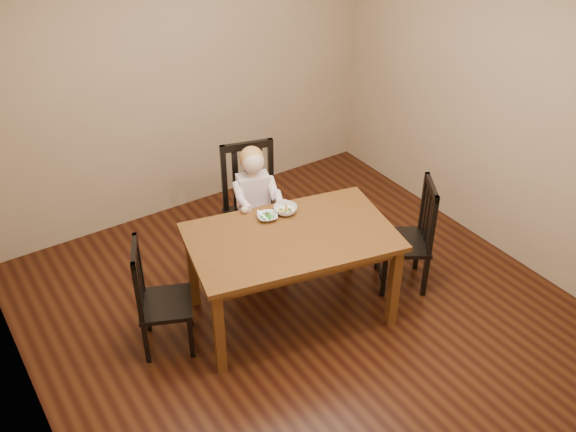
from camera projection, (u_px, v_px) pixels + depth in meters
room at (303, 165)px, 4.39m from camera, size 4.01×4.01×2.71m
dining_table at (291, 245)px, 4.77m from camera, size 1.67×1.21×0.76m
chair_child at (253, 209)px, 5.45m from camera, size 0.57×0.56×1.09m
chair_left at (158, 299)px, 4.61m from camera, size 0.50×0.51×0.91m
chair_right at (410, 237)px, 5.21m from camera, size 0.55×0.56×0.96m
toddler at (254, 197)px, 5.32m from camera, size 0.45×0.51×0.60m
bowl_peas at (267, 217)px, 4.89m from camera, size 0.20×0.20×0.04m
bowl_veg at (285, 210)px, 4.95m from camera, size 0.20×0.20×0.06m
fork at (263, 216)px, 4.85m from camera, size 0.04×0.12×0.05m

